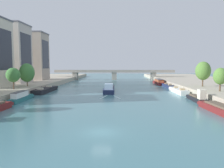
% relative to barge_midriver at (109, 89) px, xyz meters
% --- Properties ---
extents(ground_plane, '(400.00, 400.00, 0.00)m').
position_rel_barge_midriver_xyz_m(ground_plane, '(0.72, -41.68, -0.95)').
color(ground_plane, teal).
extents(quay_left, '(36.00, 170.00, 1.91)m').
position_rel_barge_midriver_xyz_m(quay_left, '(-40.40, 13.32, 0.00)').
color(quay_left, '#B2A893').
rests_on(quay_left, ground).
extents(quay_right, '(36.00, 170.00, 1.91)m').
position_rel_barge_midriver_xyz_m(quay_right, '(41.84, 13.32, 0.00)').
color(quay_right, '#B2A893').
rests_on(quay_right, ground).
extents(barge_midriver, '(3.61, 17.49, 3.02)m').
position_rel_barge_midriver_xyz_m(barge_midriver, '(0.00, 0.00, 0.00)').
color(barge_midriver, '#1E284C').
rests_on(barge_midriver, ground).
extents(wake_behind_barge, '(5.60, 5.92, 0.03)m').
position_rel_barge_midriver_xyz_m(wake_behind_barge, '(0.77, -12.07, -0.94)').
color(wake_behind_barge, silver).
rests_on(wake_behind_barge, ground).
extents(moored_boat_left_upstream, '(2.16, 11.29, 2.39)m').
position_rel_barge_midriver_xyz_m(moored_boat_left_upstream, '(-20.51, -18.88, 0.04)').
color(moored_boat_left_upstream, '#23666B').
rests_on(moored_boat_left_upstream, ground).
extents(moored_boat_left_midway, '(3.58, 15.89, 2.42)m').
position_rel_barge_midriver_xyz_m(moored_boat_left_midway, '(-20.48, -1.82, -0.27)').
color(moored_boat_left_midway, black).
rests_on(moored_boat_left_midway, ground).
extents(moored_boat_right_downstream, '(2.04, 10.02, 3.19)m').
position_rel_barge_midriver_xyz_m(moored_boat_right_downstream, '(21.75, -18.23, -0.04)').
color(moored_boat_right_downstream, black).
rests_on(moored_boat_right_downstream, ground).
extents(moored_boat_right_lone, '(2.61, 13.98, 2.43)m').
position_rel_barge_midriver_xyz_m(moored_boat_right_lone, '(21.77, -2.64, -0.26)').
color(moored_boat_right_lone, silver).
rests_on(moored_boat_right_lone, ground).
extents(moored_boat_right_upstream, '(2.38, 11.50, 2.27)m').
position_rel_barge_midriver_xyz_m(moored_boat_right_upstream, '(22.23, 13.15, -0.33)').
color(moored_boat_right_upstream, '#1E284C').
rests_on(moored_boat_right_upstream, ground).
extents(moored_boat_right_near, '(3.10, 16.12, 2.42)m').
position_rel_barge_midriver_xyz_m(moored_boat_right_near, '(21.54, 27.22, 0.07)').
color(moored_boat_right_near, maroon).
rests_on(moored_boat_right_near, ground).
extents(tree_left_far, '(3.80, 3.80, 6.01)m').
position_rel_barge_midriver_xyz_m(tree_left_far, '(-26.34, -10.79, 4.96)').
color(tree_left_far, brown).
rests_on(tree_left_far, quay_left).
extents(tree_left_end_of_row, '(4.75, 4.75, 7.31)m').
position_rel_barge_midriver_xyz_m(tree_left_end_of_row, '(-26.37, -1.90, 5.28)').
color(tree_left_end_of_row, brown).
rests_on(tree_left_end_of_row, quay_left).
extents(tree_right_midway, '(3.48, 3.48, 6.06)m').
position_rel_barge_midriver_xyz_m(tree_right_midway, '(29.11, -13.92, 4.84)').
color(tree_right_midway, brown).
rests_on(tree_right_midway, quay_right).
extents(tree_right_by_lamp, '(4.66, 4.66, 7.87)m').
position_rel_barge_midriver_xyz_m(tree_right_by_lamp, '(29.73, -1.45, 5.89)').
color(tree_right_by_lamp, brown).
rests_on(tree_right_by_lamp, quay_right).
extents(building_left_far_end, '(12.03, 11.71, 22.40)m').
position_rel_barge_midriver_xyz_m(building_left_far_end, '(-37.85, 11.00, 12.17)').
color(building_left_far_end, '#BCB2A8').
rests_on(building_left_far_end, quay_left).
extents(building_left_middle, '(15.16, 10.92, 21.66)m').
position_rel_barge_midriver_xyz_m(building_left_middle, '(-37.85, 27.82, 11.81)').
color(building_left_middle, '#A89989').
rests_on(building_left_middle, quay_left).
extents(bridge_far, '(70.24, 4.40, 5.92)m').
position_rel_barge_midriver_xyz_m(bridge_far, '(0.72, 54.90, 2.91)').
color(bridge_far, gray).
rests_on(bridge_far, ground).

